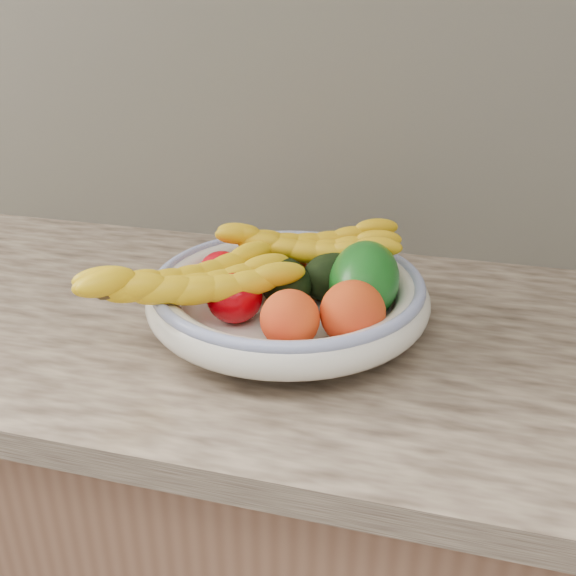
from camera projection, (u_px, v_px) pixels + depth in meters
The scene contains 14 objects.
kitchen_counter at pixel (292, 539), 1.12m from camera, with size 2.44×0.66×1.40m.
fruit_bowl at pixel (288, 295), 0.89m from camera, with size 0.39×0.39×0.08m.
clementine_back_left at pixel (272, 267), 0.97m from camera, with size 0.05×0.05×0.05m, color #F64F05.
clementine_back_right at pixel (327, 269), 0.96m from camera, with size 0.05×0.05×0.05m, color orange.
clementine_back_mid at pixel (291, 267), 0.96m from camera, with size 0.05×0.05×0.04m, color #FF5005.
tomato_left at pixel (222, 272), 0.93m from camera, with size 0.07×0.07×0.06m, color #C2010F.
tomato_near_left at pixel (235, 298), 0.85m from camera, with size 0.08×0.08×0.07m, color #A90008.
avocado_center at pixel (285, 283), 0.89m from camera, with size 0.07×0.10×0.07m, color black.
avocado_right at pixel (338, 276), 0.91m from camera, with size 0.08×0.11×0.08m, color black.
green_mango at pixel (364, 280), 0.87m from camera, with size 0.09×0.15×0.10m, color #105615.
peach_front at pixel (290, 319), 0.79m from camera, with size 0.07×0.07×0.07m, color orange.
peach_right at pixel (353, 313), 0.80m from camera, with size 0.08×0.08×0.08m, color orange.
banana_bunch_back at pixel (307, 250), 0.93m from camera, with size 0.28×0.11×0.08m, color gold, non-canonical shape.
banana_bunch_front at pixel (191, 288), 0.83m from camera, with size 0.31×0.12×0.08m, color yellow, non-canonical shape.
Camera 1 is at (0.21, 0.89, 1.34)m, focal length 40.00 mm.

